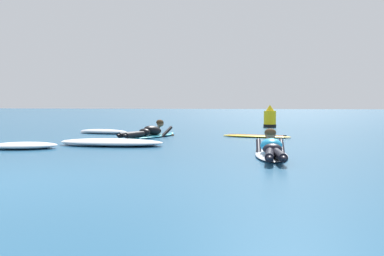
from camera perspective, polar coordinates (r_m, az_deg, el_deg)
The scene contains 8 objects.
ground_plane at distance 15.59m, azimuth -2.31°, elevation -0.54°, with size 120.00×120.00×0.00m, color #235B84.
surfer_near at distance 8.61m, azimuth 9.60°, elevation -2.61°, with size 0.74×2.67×0.53m.
surfer_far at distance 13.31m, azimuth -5.14°, elevation -0.57°, with size 1.17×2.67×0.55m.
drifting_surfboard at distance 13.52m, azimuth 7.83°, elevation -0.98°, with size 2.08×1.00×0.16m.
whitewater_mid_left at distance 10.94m, azimuth -9.72°, elevation -1.73°, with size 2.44×1.02×0.16m.
whitewater_mid_right at distance 10.68m, azimuth -19.65°, elevation -2.02°, with size 1.58×1.21×0.14m.
whitewater_back at distance 15.20m, azimuth -10.64°, elevation -0.43°, with size 1.78×0.89×0.15m.
channel_marker_buoy at distance 19.06m, azimuth 9.39°, elevation 1.12°, with size 0.51×0.51×0.90m.
Camera 1 is at (3.53, -5.15, 0.98)m, focal length 44.17 mm.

